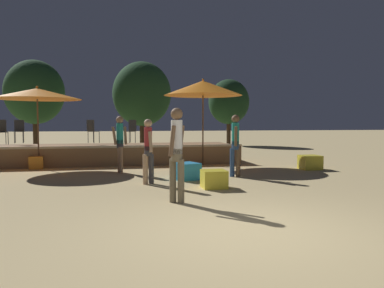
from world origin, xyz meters
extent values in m
plane|color=tan|center=(0.00, 0.00, 0.00)|extent=(120.00, 120.00, 0.00)
cube|color=olive|center=(-2.24, 9.77, 0.33)|extent=(9.91, 3.05, 0.65)
cube|color=#CCB793|center=(-2.24, 8.29, 0.69)|extent=(9.91, 0.12, 0.08)
cylinder|color=brown|center=(-4.37, 8.24, 1.15)|extent=(0.05, 0.05, 2.30)
cone|color=orange|center=(-4.37, 8.24, 2.48)|extent=(2.86, 2.86, 0.36)
sphere|color=orange|center=(-4.37, 8.24, 2.70)|extent=(0.08, 0.08, 0.08)
cylinder|color=brown|center=(1.24, 8.22, 1.25)|extent=(0.05, 0.05, 2.50)
cone|color=orange|center=(1.24, 8.22, 2.76)|extent=(2.81, 2.81, 0.53)
sphere|color=orange|center=(1.24, 8.22, 3.07)|extent=(0.08, 0.08, 0.08)
cube|color=yellow|center=(0.43, 3.52, 0.21)|extent=(0.56, 0.56, 0.42)
cube|color=#2D9EDB|center=(0.01, 4.94, 0.22)|extent=(0.81, 0.81, 0.45)
cube|color=orange|center=(-4.44, 8.19, 0.21)|extent=(0.50, 0.50, 0.42)
cube|color=yellow|center=(4.39, 6.26, 0.23)|extent=(0.63, 0.63, 0.46)
cylinder|color=#72664C|center=(-0.75, 2.15, 0.42)|extent=(0.13, 0.13, 0.84)
cylinder|color=#72664C|center=(-0.60, 2.04, 0.42)|extent=(0.13, 0.13, 0.84)
cylinder|color=#72664C|center=(-0.68, 2.09, 0.92)|extent=(0.22, 0.22, 0.24)
cylinder|color=white|center=(-0.68, 2.09, 1.26)|extent=(0.22, 0.22, 0.64)
cylinder|color=brown|center=(-0.78, 1.95, 1.20)|extent=(0.19, 0.21, 0.58)
cylinder|color=brown|center=(-0.57, 2.23, 1.20)|extent=(0.19, 0.21, 0.58)
sphere|color=brown|center=(-0.68, 2.09, 1.70)|extent=(0.23, 0.23, 0.23)
cylinder|color=#2D4C7F|center=(1.39, 5.18, 0.40)|extent=(0.13, 0.13, 0.81)
cylinder|color=brown|center=(1.56, 5.14, 0.40)|extent=(0.13, 0.13, 0.81)
cylinder|color=#2D4C7F|center=(1.48, 5.16, 0.89)|extent=(0.21, 0.21, 0.24)
cylinder|color=teal|center=(1.48, 5.16, 1.22)|extent=(0.21, 0.21, 0.62)
cylinder|color=brown|center=(1.44, 5.00, 1.15)|extent=(0.11, 0.15, 0.56)
cylinder|color=brown|center=(1.52, 5.33, 1.15)|extent=(0.13, 0.24, 0.55)
sphere|color=brown|center=(1.48, 5.16, 1.64)|extent=(0.22, 0.22, 0.22)
cylinder|color=#3F3F47|center=(-0.96, 4.39, 0.37)|extent=(0.13, 0.13, 0.75)
cylinder|color=tan|center=(-1.11, 4.35, 0.37)|extent=(0.13, 0.13, 0.75)
cylinder|color=#3F3F47|center=(-1.04, 4.37, 0.83)|extent=(0.19, 0.19, 0.24)
cylinder|color=#B22D33|center=(-1.04, 4.37, 1.13)|extent=(0.19, 0.19, 0.57)
cylinder|color=tan|center=(-1.08, 4.52, 1.06)|extent=(0.10, 0.11, 0.51)
cylinder|color=tan|center=(-0.99, 4.22, 1.06)|extent=(0.13, 0.19, 0.51)
sphere|color=tan|center=(-1.04, 4.37, 1.52)|extent=(0.20, 0.20, 0.20)
cylinder|color=#997051|center=(-1.70, 6.55, 0.40)|extent=(0.13, 0.13, 0.80)
cylinder|color=#997051|center=(-1.73, 6.72, 0.40)|extent=(0.13, 0.13, 0.80)
cylinder|color=#3F3F47|center=(-1.71, 6.64, 0.88)|extent=(0.21, 0.21, 0.24)
cylinder|color=teal|center=(-1.71, 6.64, 1.20)|extent=(0.21, 0.21, 0.61)
cylinder|color=#997051|center=(-1.55, 6.66, 1.13)|extent=(0.12, 0.10, 0.55)
cylinder|color=#997051|center=(-1.88, 6.61, 1.13)|extent=(0.17, 0.11, 0.55)
sphere|color=#997051|center=(-1.71, 6.64, 1.62)|extent=(0.22, 0.22, 0.22)
cylinder|color=#2D3338|center=(-1.28, 10.21, 0.96)|extent=(0.02, 0.02, 0.45)
cylinder|color=#2D3338|center=(-1.52, 10.03, 0.96)|extent=(0.02, 0.02, 0.45)
cylinder|color=#2D3338|center=(-1.10, 9.97, 0.96)|extent=(0.02, 0.02, 0.45)
cylinder|color=#2D3338|center=(-1.34, 9.79, 0.96)|extent=(0.02, 0.02, 0.45)
cylinder|color=#2D3338|center=(-1.31, 10.00, 1.18)|extent=(0.40, 0.40, 0.02)
cube|color=#2D3338|center=(-1.21, 9.86, 1.41)|extent=(0.31, 0.24, 0.45)
cylinder|color=#2D3338|center=(-2.49, 10.21, 0.96)|extent=(0.02, 0.02, 0.45)
cylinder|color=#2D3338|center=(-2.73, 10.40, 0.96)|extent=(0.02, 0.02, 0.45)
cylinder|color=#2D3338|center=(-2.68, 9.98, 0.96)|extent=(0.02, 0.02, 0.45)
cylinder|color=#2D3338|center=(-2.92, 10.17, 0.96)|extent=(0.02, 0.02, 0.45)
cylinder|color=#2D3338|center=(-2.71, 10.19, 1.18)|extent=(0.40, 0.40, 0.02)
cube|color=#2D3338|center=(-2.81, 10.06, 1.41)|extent=(0.30, 0.25, 0.45)
cylinder|color=#2D3338|center=(-5.65, 9.53, 0.96)|extent=(0.02, 0.02, 0.45)
cylinder|color=#2D3338|center=(-5.79, 9.79, 0.96)|extent=(0.02, 0.02, 0.45)
cylinder|color=#2D3338|center=(-5.85, 9.59, 1.18)|extent=(0.40, 0.40, 0.02)
cube|color=#2D3338|center=(-5.93, 9.73, 1.41)|extent=(0.33, 0.20, 0.45)
cylinder|color=#2D3338|center=(-5.67, 10.44, 0.96)|extent=(0.02, 0.02, 0.45)
cylinder|color=#2D3338|center=(-5.37, 10.48, 0.96)|extent=(0.02, 0.02, 0.45)
cylinder|color=#2D3338|center=(-5.71, 10.74, 0.96)|extent=(0.02, 0.02, 0.45)
cylinder|color=#2D3338|center=(-5.41, 10.78, 0.96)|extent=(0.02, 0.02, 0.45)
cylinder|color=#2D3338|center=(-5.54, 10.61, 1.18)|extent=(0.40, 0.40, 0.02)
cube|color=#2D3338|center=(-5.56, 10.78, 1.41)|extent=(0.36, 0.08, 0.45)
cylinder|color=white|center=(0.97, 4.83, 0.02)|extent=(0.28, 0.28, 0.03)
cylinder|color=#3D2B1C|center=(-0.39, 16.87, 0.83)|extent=(0.28, 0.28, 1.66)
ellipsoid|color=#1E4223|center=(-0.39, 16.87, 3.16)|extent=(3.35, 3.35, 3.68)
cylinder|color=#3D2B1C|center=(5.54, 19.24, 0.84)|extent=(0.28, 0.28, 1.68)
ellipsoid|color=#19381E|center=(5.54, 19.24, 2.90)|extent=(2.72, 2.72, 2.99)
cylinder|color=#3D2B1C|center=(-6.34, 17.54, 0.88)|extent=(0.28, 0.28, 1.76)
ellipsoid|color=#1E4223|center=(-6.34, 17.54, 3.23)|extent=(3.27, 3.27, 3.59)
camera|label=1|loc=(-1.77, -4.92, 1.55)|focal=35.00mm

